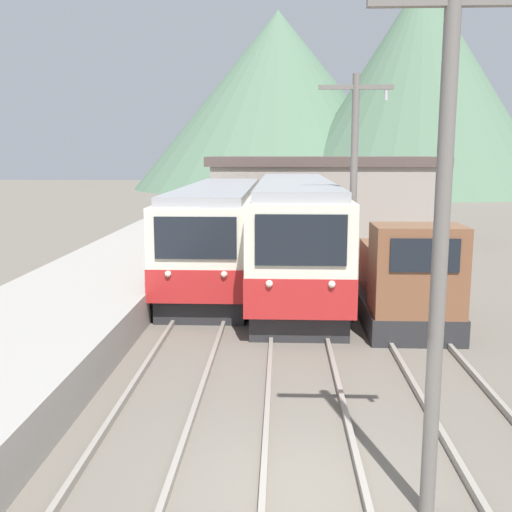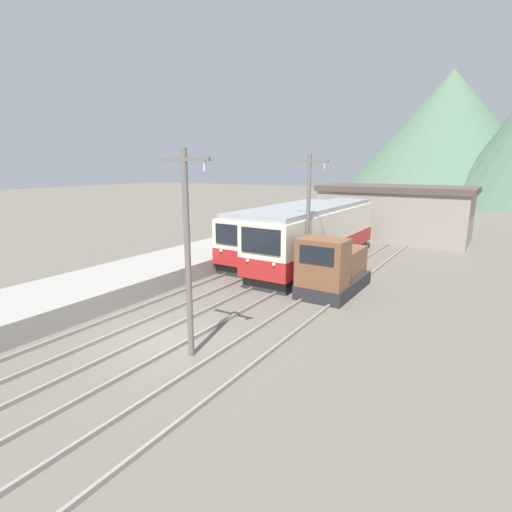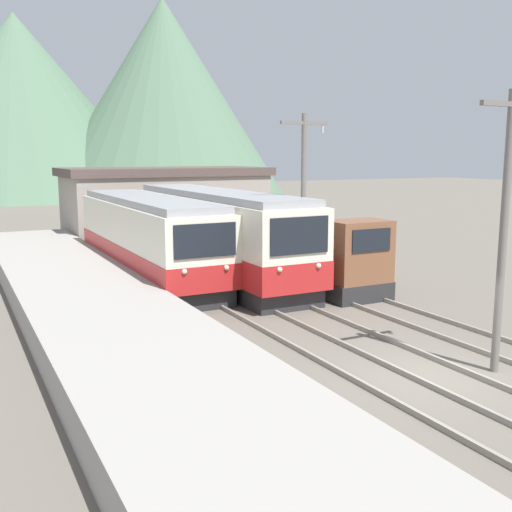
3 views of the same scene
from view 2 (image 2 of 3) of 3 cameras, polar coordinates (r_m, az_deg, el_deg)
ground_plane at (r=15.60m, az=-13.04°, el=-11.59°), size 200.00×200.00×0.00m
platform_left at (r=20.12m, az=-25.89°, el=-5.49°), size 4.50×54.00×0.95m
track_left at (r=17.39m, az=-19.21°, el=-9.12°), size 1.54×60.00×0.14m
track_center at (r=15.44m, az=-12.52°, el=-11.54°), size 1.54×60.00×0.14m
track_right at (r=13.68m, az=-3.19°, el=-14.59°), size 1.54×60.00×0.14m
commuter_train_left at (r=28.07m, az=4.33°, el=3.24°), size 2.84×13.19×3.60m
commuter_train_center at (r=25.95m, az=8.75°, el=2.56°), size 2.84×14.12×3.85m
shunting_locomotive at (r=20.53m, az=10.91°, el=-1.91°), size 2.40×4.82×3.00m
catenary_mast_near at (r=13.03m, az=-9.74°, el=1.14°), size 2.00×0.20×6.89m
catenary_mast_mid at (r=20.71m, az=7.47°, el=5.56°), size 2.00×0.20×6.89m
station_building at (r=37.02m, az=19.17°, el=5.93°), size 12.60×6.30×4.61m
mountain_backdrop at (r=83.78m, az=31.76°, el=14.66°), size 53.10×45.18×25.62m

